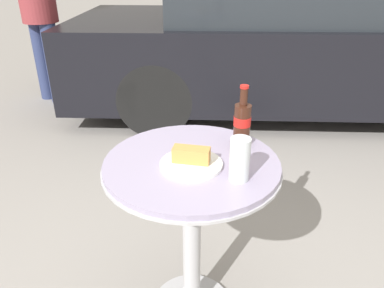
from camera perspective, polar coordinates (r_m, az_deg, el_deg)
bistro_table at (r=1.40m, az=-0.05°, el=-9.13°), size 0.63×0.63×0.74m
cola_bottle_left at (r=1.38m, az=7.65°, el=3.25°), size 0.06×0.06×0.23m
drinking_glass at (r=1.17m, az=7.26°, el=-2.59°), size 0.06×0.06×0.14m
lunch_plate_near at (r=1.26m, az=-0.29°, el=-2.58°), size 0.21×0.21×0.07m
parked_car at (r=3.84m, az=15.92°, el=14.73°), size 4.32×1.71×1.34m
pedestrian at (r=4.07m, az=-22.36°, el=18.76°), size 0.34×0.34×1.65m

